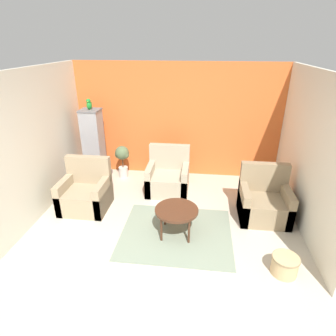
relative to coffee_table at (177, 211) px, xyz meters
name	(u,v)px	position (x,y,z in m)	size (l,w,h in m)	color
ground_plane	(153,281)	(-0.21, -1.01, -0.42)	(20.00, 20.00, 0.00)	beige
wall_back_accent	(177,121)	(-0.21, 2.31, 0.82)	(4.54, 0.06, 2.47)	orange
wall_left	(40,142)	(-2.45, 0.63, 0.82)	(0.06, 3.29, 2.47)	beige
wall_right	(310,154)	(2.03, 0.63, 0.82)	(0.06, 3.29, 2.47)	beige
area_rug	(176,233)	(0.00, 0.00, -0.41)	(1.76, 1.50, 0.01)	gray
coffee_table	(177,211)	(0.00, 0.00, 0.00)	(0.68, 0.68, 0.46)	#472819
armchair_left	(86,193)	(-1.72, 0.58, -0.13)	(0.82, 0.74, 0.92)	#9E896B
armchair_right	(264,202)	(1.46, 0.66, -0.13)	(0.82, 0.74, 0.92)	#8E7A5B
armchair_middle	(168,178)	(-0.30, 1.40, -0.13)	(0.82, 0.74, 0.92)	tan
birdcage	(94,147)	(-1.98, 1.81, 0.32)	(0.55, 0.55, 1.55)	slate
parrot	(89,104)	(-1.98, 1.82, 1.24)	(0.10, 0.19, 0.23)	#1E842D
potted_plant	(122,157)	(-1.40, 1.93, 0.06)	(0.33, 0.30, 0.74)	beige
wicker_basket	(285,265)	(1.51, -0.67, -0.28)	(0.36, 0.36, 0.26)	tan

